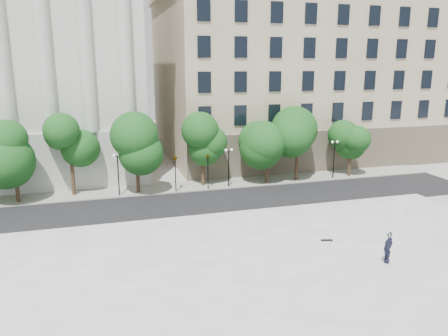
{
  "coord_description": "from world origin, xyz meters",
  "views": [
    {
      "loc": [
        -7.0,
        -19.42,
        12.7
      ],
      "look_at": [
        1.53,
        10.0,
        5.29
      ],
      "focal_mm": 35.0,
      "sensor_mm": 36.0,
      "label": 1
    }
  ],
  "objects_px": {
    "traffic_light_east": "(208,155)",
    "skateboard": "(327,240)",
    "traffic_light_west": "(175,156)",
    "person_lying": "(387,259)"
  },
  "relations": [
    {
      "from": "traffic_light_west",
      "to": "traffic_light_east",
      "type": "height_order",
      "value": "traffic_light_west"
    },
    {
      "from": "traffic_light_west",
      "to": "traffic_light_east",
      "type": "xyz_separation_m",
      "value": [
        3.33,
        -0.0,
        -0.14
      ]
    },
    {
      "from": "person_lying",
      "to": "traffic_light_east",
      "type": "bearing_deg",
      "value": 82.25
    },
    {
      "from": "person_lying",
      "to": "skateboard",
      "type": "height_order",
      "value": "person_lying"
    },
    {
      "from": "traffic_light_west",
      "to": "person_lying",
      "type": "height_order",
      "value": "traffic_light_west"
    },
    {
      "from": "person_lying",
      "to": "skateboard",
      "type": "relative_size",
      "value": 2.39
    },
    {
      "from": "person_lying",
      "to": "skateboard",
      "type": "distance_m",
      "value": 4.58
    },
    {
      "from": "traffic_light_east",
      "to": "skateboard",
      "type": "height_order",
      "value": "traffic_light_east"
    },
    {
      "from": "person_lying",
      "to": "traffic_light_west",
      "type": "bearing_deg",
      "value": 90.34
    },
    {
      "from": "traffic_light_east",
      "to": "skateboard",
      "type": "distance_m",
      "value": 17.06
    }
  ]
}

